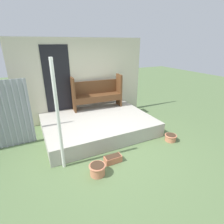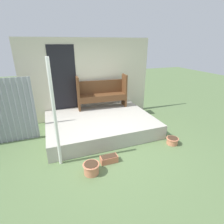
# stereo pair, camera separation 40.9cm
# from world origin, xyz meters

# --- Properties ---
(ground_plane) EXTENTS (24.00, 24.00, 0.00)m
(ground_plane) POSITION_xyz_m (0.00, 0.00, 0.00)
(ground_plane) COLOR #5B7547
(porch_slab) EXTENTS (3.05, 2.28, 0.39)m
(porch_slab) POSITION_xyz_m (0.14, 1.14, 0.20)
(porch_slab) COLOR #B7B2A5
(porch_slab) RESTS_ON ground_plane
(house_wall) EXTENTS (4.25, 0.08, 2.60)m
(house_wall) POSITION_xyz_m (0.11, 2.30, 1.30)
(house_wall) COLOR beige
(house_wall) RESTS_ON ground_plane
(support_post) EXTENTS (0.07, 0.07, 2.24)m
(support_post) POSITION_xyz_m (-1.12, -0.07, 1.12)
(support_post) COLOR white
(support_post) RESTS_ON ground_plane
(bench) EXTENTS (1.64, 0.51, 1.08)m
(bench) POSITION_xyz_m (0.48, 2.00, 0.93)
(bench) COLOR brown
(bench) RESTS_ON porch_slab
(flower_pot_left) EXTENTS (0.34, 0.34, 0.23)m
(flower_pot_left) POSITION_xyz_m (-0.57, -0.60, 0.13)
(flower_pot_left) COLOR tan
(flower_pot_left) RESTS_ON ground_plane
(flower_pot_middle) EXTENTS (0.32, 0.32, 0.18)m
(flower_pot_middle) POSITION_xyz_m (1.66, -0.26, 0.10)
(flower_pot_middle) COLOR tan
(flower_pot_middle) RESTS_ON ground_plane
(planter_box_rect) EXTENTS (0.38, 0.18, 0.16)m
(planter_box_rect) POSITION_xyz_m (-0.12, -0.39, 0.08)
(planter_box_rect) COLOR #C67251
(planter_box_rect) RESTS_ON ground_plane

